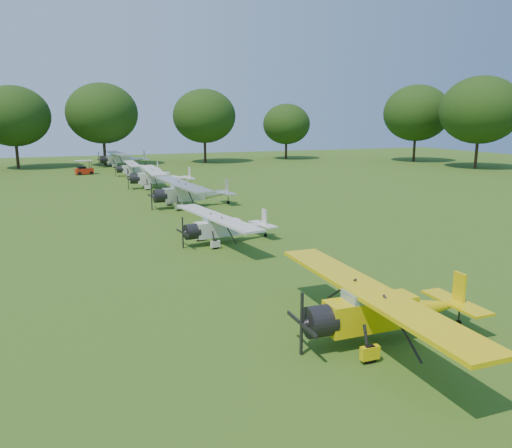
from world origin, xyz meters
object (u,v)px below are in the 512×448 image
Objects in this scene: aircraft_3 at (224,225)px; aircraft_7 at (121,158)px; golf_cart at (84,170)px; aircraft_5 at (159,176)px; aircraft_2 at (383,306)px; aircraft_4 at (190,192)px; aircraft_6 at (136,168)px.

aircraft_7 is (0.23, 52.55, 0.32)m from aircraft_3.
aircraft_3 is at bearing -93.68° from golf_cart.
aircraft_5 is 26.77m from aircraft_7.
aircraft_3 is at bearing -89.64° from aircraft_5.
golf_cart is (-6.66, 57.71, -0.59)m from aircraft_2.
aircraft_5 reaches higher than aircraft_3.
aircraft_7 is at bearing 81.07° from aircraft_3.
aircraft_2 reaches higher than aircraft_3.
aircraft_2 is at bearing -95.35° from aircraft_4.
aircraft_2 is 14.97m from aircraft_3.
aircraft_7 is at bearing 46.28° from golf_cart.
aircraft_2 is 1.14× the size of aircraft_6.
aircraft_3 is 52.55m from aircraft_7.
aircraft_7 is at bearing 91.39° from aircraft_2.
aircraft_6 is at bearing -44.55° from golf_cart.
aircraft_5 is at bearing -86.09° from aircraft_6.
aircraft_3 is 25.81m from aircraft_5.
aircraft_3 is 1.02× the size of aircraft_6.
aircraft_2 is at bearing -96.56° from aircraft_7.
aircraft_6 is 13.93m from aircraft_7.
aircraft_5 is at bearing -95.47° from aircraft_7.
golf_cart is at bearing 97.54° from aircraft_2.
aircraft_2 is 4.33× the size of golf_cart.
aircraft_6 is (0.44, 38.63, -0.01)m from aircraft_3.
aircraft_7 is 11.59m from golf_cart.
aircraft_6 is 7.60m from golf_cart.
golf_cart is (-6.16, -9.79, -0.76)m from aircraft_7.
aircraft_7 reaches higher than aircraft_3.
aircraft_5 is 12.85m from aircraft_6.
aircraft_3 is 38.63m from aircraft_6.
aircraft_4 is at bearing -95.69° from aircraft_7.
aircraft_2 reaches higher than golf_cart.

